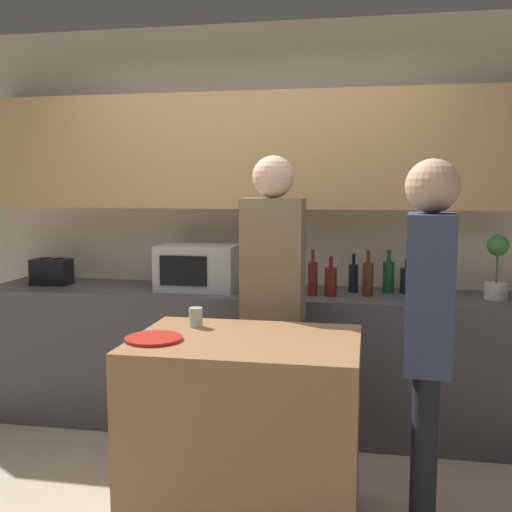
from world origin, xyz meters
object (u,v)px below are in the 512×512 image
Objects in this scene: toaster at (52,272)px; person_center at (273,283)px; bottle_3 at (368,278)px; person_left at (428,323)px; bottle_5 at (407,280)px; bottle_4 at (388,276)px; microwave at (199,267)px; bottle_2 at (353,277)px; potted_plant at (497,267)px; cup_0 at (196,317)px; plate_on_island at (154,339)px; bottle_1 at (331,281)px; bottle_0 at (313,278)px.

toaster is 1.76m from person_center.
person_left is (0.25, -1.21, 0.00)m from bottle_3.
toaster is 2.18m from bottle_3.
bottle_4 is at bearing 173.79° from bottle_5.
microwave is 1.02m from bottle_2.
person_left reaches higher than potted_plant.
bottle_5 reaches higher than cup_0.
bottle_5 is (0.34, 0.02, -0.01)m from bottle_2.
person_left is at bearing -42.66° from microwave.
plate_on_island is at bearing -82.90° from microwave.
person_left is (0.34, -1.33, 0.02)m from bottle_2.
bottle_5 is (0.48, 0.18, -0.01)m from bottle_1.
bottle_2 reaches higher than cup_0.
person_left reaches higher than bottle_3.
bottle_2 is at bearing 2.12° from toaster.
plate_on_island is (-0.85, -1.39, -0.09)m from bottle_2.
bottle_1 is 1.43m from plate_on_island.
microwave is at bearing -179.95° from potted_plant.
bottle_2 is 0.97× the size of plate_on_island.
plate_on_island is at bearing -116.36° from bottle_0.
potted_plant is at bearing -18.14° from person_left.
person_left is (1.36, -1.25, -0.04)m from microwave.
person_center is at bearing -18.87° from toaster.
potted_plant is 1.58× the size of bottle_1.
potted_plant is at bearing 0.00° from toaster.
bottle_3 is at bearing 10.19° from bottle_1.
cup_0 is (-0.74, -1.10, -0.05)m from bottle_2.
potted_plant is 4.10× the size of cup_0.
toaster reaches higher than plate_on_island.
microwave reaches higher than bottle_2.
person_center reaches higher than bottle_4.
cup_0 is at bearing 68.30° from plate_on_island.
person_center reaches higher than bottle_1.
bottle_5 is at bearing -6.21° from bottle_4.
person_left is at bearing -27.29° from toaster.
bottle_0 is at bearing -6.68° from microwave.
bottle_5 is 0.13× the size of person_left.
bottle_2 is 2.63× the size of cup_0.
person_center is at bearing 60.15° from plate_on_island.
person_left is (1.20, 0.06, 0.11)m from plate_on_island.
toaster is at bearing 177.56° from bottle_1.
person_center is (-0.18, -0.48, 0.04)m from bottle_0.
cup_0 is (-0.96, -1.14, -0.06)m from bottle_4.
microwave is 1.88m from potted_plant.
bottle_4 is 0.16× the size of person_left.
bottle_5 is (-0.53, 0.10, -0.11)m from potted_plant.
bottle_0 is (-1.11, -0.09, -0.09)m from potted_plant.
bottle_4 is 1.79m from plate_on_island.
bottle_2 is at bearing -176.72° from bottle_5.
microwave is at bearing -0.08° from toaster.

